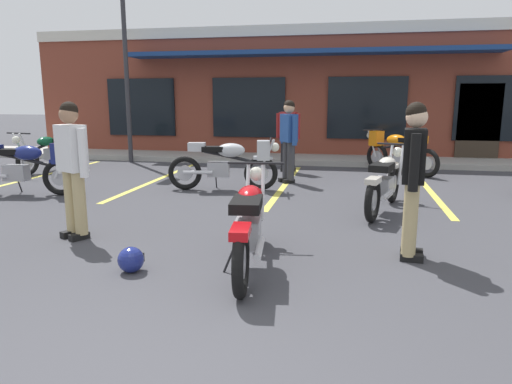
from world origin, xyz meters
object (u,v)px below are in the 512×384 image
motorcycle_black_cruiser (397,150)px  motorcycle_silver_naked (229,162)px  person_in_black_shirt (72,162)px  motorcycle_orange_scrambler (26,166)px  motorcycle_cream_vintage (50,152)px  person_near_building (289,136)px  helmet_on_pavement (131,260)px  motorcycle_blue_standard (385,182)px  person_by_back_row (288,131)px  parking_lot_lamp_post (122,32)px  person_in_shorts_foreground (413,172)px  motorcycle_foreground_classic (249,224)px

motorcycle_black_cruiser → motorcycle_silver_naked: (-3.31, -2.82, 0.00)m
person_in_black_shirt → motorcycle_orange_scrambler: bearing=136.9°
motorcycle_cream_vintage → person_in_black_shirt: (3.72, -4.83, 0.49)m
motorcycle_black_cruiser → person_near_building: bearing=-142.5°
helmet_on_pavement → motorcycle_cream_vintage: bearing=130.3°
motorcycle_blue_standard → person_in_black_shirt: size_ratio=1.23×
person_by_back_row → person_near_building: 1.45m
motorcycle_orange_scrambler → helmet_on_pavement: size_ratio=8.09×
person_by_back_row → parking_lot_lamp_post: bearing=170.7°
motorcycle_cream_vintage → motorcycle_orange_scrambler: bearing=-62.7°
motorcycle_blue_standard → person_by_back_row: (-1.97, 3.66, 0.49)m
motorcycle_black_cruiser → person_in_black_shirt: bearing=-125.4°
person_in_shorts_foreground → motorcycle_silver_naked: bearing=130.8°
person_in_shorts_foreground → person_near_building: size_ratio=1.00×
motorcycle_silver_naked → person_near_building: person_near_building is taller
motorcycle_silver_naked → person_by_back_row: (0.79, 2.48, 0.42)m
person_by_back_row → parking_lot_lamp_post: 5.10m
motorcycle_black_cruiser → motorcycle_cream_vintage: (-8.11, -1.34, -0.07)m
motorcycle_foreground_classic → person_near_building: 5.02m
motorcycle_black_cruiser → motorcycle_blue_standard: bearing=-97.8°
motorcycle_black_cruiser → motorcycle_blue_standard: 4.04m
person_in_black_shirt → helmet_on_pavement: (1.20, -0.97, -0.82)m
helmet_on_pavement → motorcycle_foreground_classic: bearing=18.5°
motorcycle_orange_scrambler → helmet_on_pavement: bearing=-41.7°
motorcycle_silver_naked → parking_lot_lamp_post: 5.62m
person_in_shorts_foreground → helmet_on_pavement: size_ratio=6.44×
helmet_on_pavement → parking_lot_lamp_post: parking_lot_lamp_post is taller
motorcycle_orange_scrambler → motorcycle_blue_standard: bearing=-0.3°
motorcycle_blue_standard → person_by_back_row: size_ratio=1.23×
person_in_black_shirt → parking_lot_lamp_post: bearing=111.3°
person_by_back_row → parking_lot_lamp_post: size_ratio=0.32×
motorcycle_orange_scrambler → person_by_back_row: 5.59m
motorcycle_silver_naked → parking_lot_lamp_post: size_ratio=0.40×
motorcycle_foreground_classic → motorcycle_blue_standard: bearing=61.2°
person_in_black_shirt → person_near_building: same height
person_in_black_shirt → person_in_shorts_foreground: bearing=0.2°
person_in_shorts_foreground → person_by_back_row: (-2.09, 5.82, 0.00)m
person_in_black_shirt → person_by_back_row: bearing=72.2°
parking_lot_lamp_post → helmet_on_pavement: bearing=-63.5°
motorcycle_foreground_classic → motorcycle_black_cruiser: 7.07m
motorcycle_foreground_classic → parking_lot_lamp_post: bearing=124.3°
person_near_building → motorcycle_silver_naked: bearing=-133.7°
motorcycle_silver_naked → person_in_shorts_foreground: person_in_shorts_foreground is taller
motorcycle_foreground_classic → person_in_black_shirt: person_in_black_shirt is taller
motorcycle_orange_scrambler → person_near_building: bearing=26.3°
motorcycle_black_cruiser → helmet_on_pavement: 7.83m
motorcycle_black_cruiser → person_by_back_row: 2.58m
motorcycle_foreground_classic → helmet_on_pavement: bearing=-161.5°
motorcycle_cream_vintage → person_in_shorts_foreground: 9.08m
motorcycle_foreground_classic → person_near_building: person_near_building is taller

